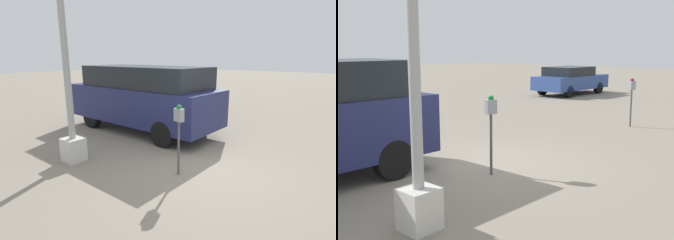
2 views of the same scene
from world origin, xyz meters
TOP-DOWN VIEW (x-y plane):
  - ground_plane at (0.00, 0.00)m, footprint 80.00×80.00m
  - parking_meter_near at (0.23, 0.68)m, footprint 0.22×0.15m
  - lamp_post at (2.54, 1.63)m, footprint 0.44×0.44m
  - parked_van at (3.12, -1.27)m, footprint 5.11×1.93m

SIDE VIEW (x-z plane):
  - ground_plane at x=0.00m, z-range 0.00..0.00m
  - parking_meter_near at x=0.23m, z-range 0.35..1.81m
  - parked_van at x=3.12m, z-range 0.10..2.17m
  - lamp_post at x=2.54m, z-range -1.05..4.00m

